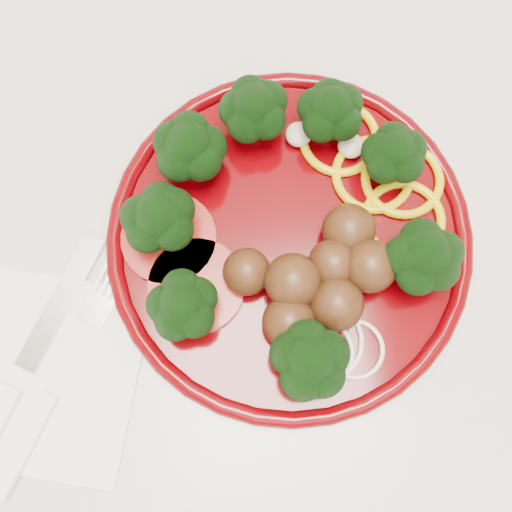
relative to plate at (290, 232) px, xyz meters
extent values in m
cube|color=beige|center=(0.07, 0.00, -0.49)|extent=(2.40, 0.60, 0.87)
cube|color=beige|center=(0.07, 0.00, -0.04)|extent=(2.40, 0.60, 0.03)
cylinder|color=#480003|center=(0.00, 0.00, -0.02)|extent=(0.30, 0.30, 0.01)
torus|color=#480003|center=(0.00, 0.00, -0.01)|extent=(0.30, 0.30, 0.01)
sphere|color=#462711|center=(0.03, -0.03, 0.01)|extent=(0.04, 0.04, 0.04)
sphere|color=#462711|center=(0.02, -0.07, 0.01)|extent=(0.04, 0.04, 0.04)
sphere|color=#462711|center=(-0.04, -0.03, 0.01)|extent=(0.04, 0.04, 0.04)
sphere|color=#462711|center=(-0.01, -0.04, 0.01)|extent=(0.04, 0.04, 0.04)
sphere|color=#462711|center=(0.05, -0.04, 0.01)|extent=(0.04, 0.04, 0.04)
sphere|color=#462711|center=(0.04, -0.01, 0.01)|extent=(0.04, 0.04, 0.04)
sphere|color=#462711|center=(-0.02, -0.07, 0.01)|extent=(0.04, 0.04, 0.04)
torus|color=#C9A907|center=(0.08, 0.04, -0.01)|extent=(0.07, 0.07, 0.01)
torus|color=#C9A907|center=(0.09, -0.01, -0.01)|extent=(0.07, 0.07, 0.01)
torus|color=#C9A907|center=(0.06, 0.07, -0.01)|extent=(0.07, 0.07, 0.01)
torus|color=#C9A907|center=(0.10, 0.03, -0.01)|extent=(0.07, 0.07, 0.01)
cylinder|color=#720A07|center=(-0.10, 0.02, -0.01)|extent=(0.08, 0.08, 0.01)
cylinder|color=#720A07|center=(-0.08, -0.03, -0.01)|extent=(0.08, 0.08, 0.01)
torus|color=beige|center=(0.00, -0.10, -0.01)|extent=(0.06, 0.06, 0.00)
torus|color=beige|center=(0.03, -0.10, -0.01)|extent=(0.05, 0.05, 0.00)
torus|color=beige|center=(0.01, -0.09, -0.01)|extent=(0.07, 0.07, 0.00)
ellipsoid|color=#C6B793|center=(0.03, 0.08, 0.00)|extent=(0.02, 0.02, 0.02)
ellipsoid|color=#C6B793|center=(-0.05, 0.08, 0.00)|extent=(0.02, 0.02, 0.02)
ellipsoid|color=#C6B793|center=(0.07, 0.06, 0.00)|extent=(0.02, 0.02, 0.02)
cube|color=white|center=(-0.22, -0.07, -0.02)|extent=(0.20, 0.20, 0.00)
cube|color=silver|center=(-0.19, -0.02, -0.02)|extent=(0.09, 0.11, 0.00)
cube|color=white|center=(-0.23, -0.12, -0.02)|extent=(0.06, 0.07, 0.01)
cube|color=silver|center=(-0.17, -0.03, -0.02)|extent=(0.03, 0.03, 0.00)
cube|color=silver|center=(-0.14, -0.01, -0.02)|extent=(0.02, 0.03, 0.00)
cube|color=silver|center=(-0.15, -0.01, -0.02)|extent=(0.02, 0.03, 0.00)
cube|color=silver|center=(-0.15, -0.01, -0.02)|extent=(0.02, 0.03, 0.00)
cube|color=silver|center=(-0.16, 0.00, -0.02)|extent=(0.02, 0.03, 0.00)
camera|label=1|loc=(-0.05, -0.13, 0.49)|focal=45.00mm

